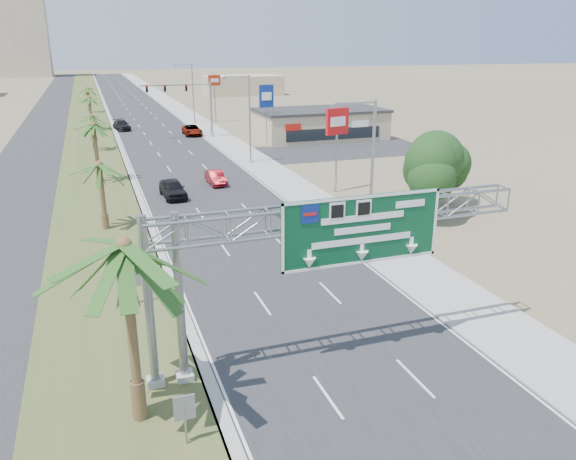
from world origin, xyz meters
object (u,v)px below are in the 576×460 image
(pole_sign_red_near, at_px, (337,126))
(pole_sign_blue, at_px, (266,99))
(palm_near, at_px, (124,247))
(store_building, at_px, (320,125))
(sign_gantry, at_px, (324,229))
(car_left_lane, at_px, (173,189))
(car_mid_lane, at_px, (216,178))
(pole_sign_red_far, at_px, (214,84))
(car_right_lane, at_px, (192,130))
(car_far, at_px, (122,125))
(signal_mast, at_px, (197,105))

(pole_sign_red_near, distance_m, pole_sign_blue, 26.72)
(palm_near, bearing_deg, pole_sign_red_near, 54.14)
(store_building, height_order, pole_sign_blue, pole_sign_blue)
(sign_gantry, distance_m, palm_near, 8.41)
(car_left_lane, xyz_separation_m, pole_sign_red_near, (14.81, -3.08, 5.41))
(palm_near, bearing_deg, car_mid_lane, 73.24)
(store_building, relative_size, pole_sign_red_far, 2.17)
(palm_near, distance_m, pole_sign_red_near, 35.33)
(pole_sign_red_far, bearing_deg, pole_sign_red_near, -89.88)
(pole_sign_red_near, bearing_deg, car_mid_lane, 146.48)
(car_right_lane, xyz_separation_m, pole_sign_red_near, (6.72, -38.43, 5.47))
(car_mid_lane, bearing_deg, car_far, 97.84)
(sign_gantry, xyz_separation_m, pole_sign_red_near, (12.55, 26.70, 0.17))
(car_right_lane, bearing_deg, signal_mast, -81.81)
(pole_sign_red_far, bearing_deg, pole_sign_blue, -86.33)
(sign_gantry, xyz_separation_m, pole_sign_blue, (14.06, 53.37, 0.15))
(pole_sign_red_far, bearing_deg, sign_gantry, -99.00)
(car_mid_lane, bearing_deg, pole_sign_blue, 58.85)
(pole_sign_red_far, bearing_deg, palm_near, -104.34)
(palm_near, height_order, pole_sign_blue, palm_near)
(car_left_lane, distance_m, pole_sign_red_far, 51.30)
(store_building, bearing_deg, sign_gantry, -112.36)
(palm_near, bearing_deg, car_far, 86.84)
(palm_near, relative_size, store_building, 0.46)
(sign_gantry, distance_m, car_mid_lane, 33.88)
(signal_mast, bearing_deg, pole_sign_red_near, -79.86)
(sign_gantry, height_order, signal_mast, signal_mast)
(car_mid_lane, xyz_separation_m, pole_sign_red_far, (9.96, 45.23, 5.86))
(store_building, height_order, pole_sign_red_far, pole_sign_red_far)
(signal_mast, bearing_deg, sign_gantry, -95.74)
(store_building, height_order, pole_sign_red_near, pole_sign_red_near)
(car_left_lane, xyz_separation_m, pole_sign_blue, (16.32, 23.60, 5.38))
(car_far, bearing_deg, sign_gantry, -94.14)
(car_mid_lane, xyz_separation_m, pole_sign_blue, (11.57, 20.01, 5.53))
(pole_sign_red_near, relative_size, pole_sign_red_far, 0.97)
(sign_gantry, height_order, pole_sign_red_near, pole_sign_red_near)
(car_right_lane, relative_size, pole_sign_red_near, 0.68)
(signal_mast, bearing_deg, pole_sign_red_far, 69.43)
(car_right_lane, xyz_separation_m, car_far, (-9.78, 9.08, 0.01))
(car_left_lane, bearing_deg, pole_sign_red_far, 69.83)
(signal_mast, bearing_deg, car_left_lane, -104.75)
(pole_sign_blue, bearing_deg, car_far, 130.82)
(car_left_lane, xyz_separation_m, car_far, (-1.68, 44.44, -0.06))
(sign_gantry, bearing_deg, car_far, 93.04)
(car_far, relative_size, pole_sign_red_far, 0.64)
(palm_near, height_order, car_right_lane, palm_near)
(sign_gantry, bearing_deg, pole_sign_red_far, 81.00)
(car_left_lane, bearing_deg, sign_gantry, -89.07)
(car_mid_lane, height_order, pole_sign_red_near, pole_sign_red_near)
(signal_mast, relative_size, car_mid_lane, 2.50)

